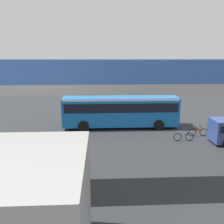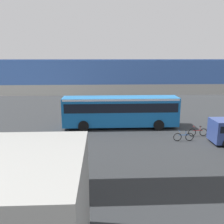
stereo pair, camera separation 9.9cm
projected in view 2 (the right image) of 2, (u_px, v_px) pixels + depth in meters
name	position (u px, v px, depth m)	size (l,w,h in m)	color
ground	(109.00, 124.00, 26.11)	(80.00, 80.00, 0.00)	#2D3033
city_bus	(120.00, 109.00, 24.76)	(11.54, 2.85, 3.15)	#196BB7
bicycle_red	(198.00, 132.00, 22.25)	(1.77, 0.44, 0.96)	black
bicycle_blue	(184.00, 137.00, 20.99)	(1.77, 0.44, 0.96)	black
pedestrian	(131.00, 107.00, 30.39)	(0.38, 0.38, 1.79)	#2D2D38
traffic_sign	(72.00, 100.00, 29.74)	(0.08, 0.60, 2.80)	slate
lane_dash_leftmost	(142.00, 118.00, 28.93)	(2.00, 0.20, 0.01)	silver
lane_dash_left	(108.00, 118.00, 28.76)	(2.00, 0.20, 0.01)	silver
lane_dash_centre	(74.00, 118.00, 28.58)	(2.00, 0.20, 0.01)	silver
pedestrian_overpass	(117.00, 94.00, 12.69)	(29.23, 2.60, 6.98)	#9E9E99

